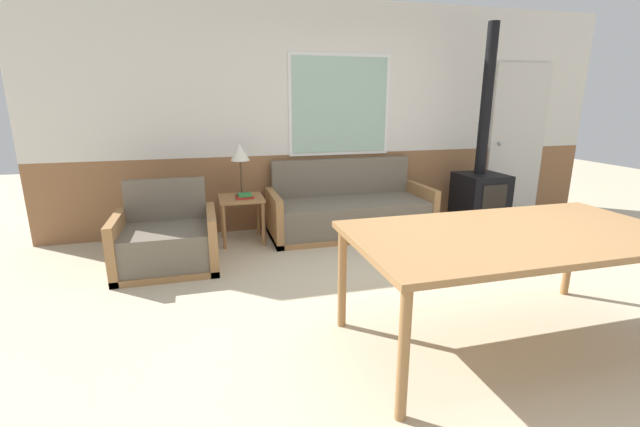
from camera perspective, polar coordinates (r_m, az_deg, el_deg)
ground_plane at (r=3.44m, az=17.32°, el=-12.98°), size 16.00×16.00×0.00m
wall_back at (r=5.43m, az=3.25°, el=12.72°), size 7.20×0.09×2.70m
couch at (r=5.14m, az=3.96°, el=0.16°), size 1.92×0.81×0.86m
armchair at (r=4.34m, az=-19.74°, el=-3.69°), size 0.93×0.76×0.81m
side_table at (r=4.86m, az=-10.44°, el=1.09°), size 0.48×0.48×0.52m
table_lamp at (r=4.85m, az=-10.63°, el=7.77°), size 0.21×0.21×0.59m
book_stack at (r=4.76m, az=-9.99°, el=2.31°), size 0.20×0.14×0.06m
dining_table at (r=2.96m, az=24.44°, el=-3.35°), size 2.07×1.08×0.77m
wood_stove at (r=5.75m, az=20.67°, el=3.94°), size 0.55×0.56×2.44m
entry_door at (r=6.66m, az=24.78°, el=8.93°), size 0.87×0.09×2.05m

